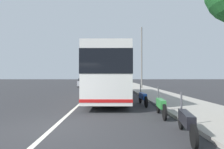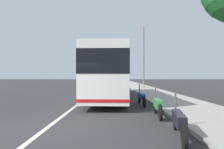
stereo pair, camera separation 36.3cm
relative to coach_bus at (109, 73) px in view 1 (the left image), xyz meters
name	(u,v)px [view 1 (the left image)]	position (x,y,z in m)	size (l,w,h in m)	color
ground_plane	(53,128)	(-8.47, 1.86, -2.06)	(220.00, 220.00, 0.00)	#2D2D30
sidewalk_curb	(160,95)	(1.53, -4.60, -1.99)	(110.00, 3.60, 0.14)	#9E998E
lane_divider_line	(89,96)	(1.53, 1.86, -2.05)	(110.00, 0.16, 0.01)	silver
coach_bus	(109,73)	(0.00, 0.00, 0.00)	(12.31, 2.80, 3.59)	silver
motorcycle_by_tree	(186,121)	(-9.41, -2.31, -1.59)	(2.23, 0.52, 1.25)	black
motorcycle_nearest_curb	(161,105)	(-6.69, -2.35, -1.58)	(2.11, 0.34, 1.28)	black
motorcycle_far_end	(143,97)	(-3.66, -2.11, -1.57)	(2.31, 0.28, 1.27)	black
car_ahead_same_lane	(111,81)	(27.51, -0.21, -1.36)	(4.72, 1.96, 1.46)	gray
car_oncoming	(84,83)	(16.27, 4.40, -1.36)	(4.57, 2.10, 1.47)	silver
utility_pole	(142,58)	(10.22, -4.52, 2.30)	(0.20, 0.20, 8.71)	slate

